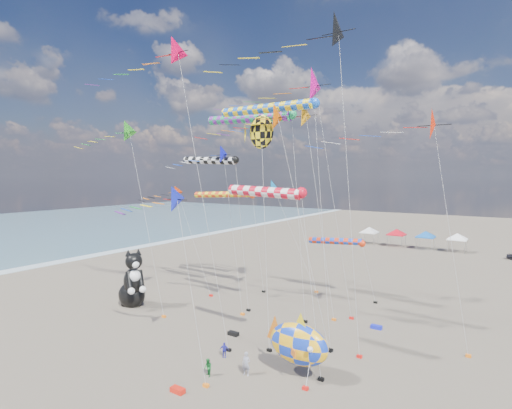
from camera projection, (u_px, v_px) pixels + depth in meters
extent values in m
plane|color=brown|center=(140.00, 406.00, 22.44)|extent=(260.00, 260.00, 0.00)
cone|color=black|center=(344.00, 26.00, 27.61)|extent=(2.65, 2.83, 2.92)
cylinder|color=#B2B2B2|center=(352.00, 194.00, 28.02)|extent=(1.58, 0.02, 23.32)
cube|color=black|center=(359.00, 356.00, 28.42)|extent=(0.36, 0.24, 0.20)
cone|color=red|center=(184.00, 193.00, 44.17)|extent=(1.56, 1.67, 1.73)
cylinder|color=#B2B2B2|center=(198.00, 244.00, 43.55)|extent=(3.73, 0.02, 11.08)
cube|color=black|center=(211.00, 295.00, 42.92)|extent=(0.36, 0.24, 0.20)
cone|color=#E3033D|center=(192.00, 50.00, 29.70)|extent=(2.17, 2.32, 2.39)
cylinder|color=#B2B2B2|center=(210.00, 200.00, 29.60)|extent=(3.32, 0.02, 22.34)
cube|color=black|center=(229.00, 350.00, 29.49)|extent=(0.36, 0.24, 0.20)
cone|color=green|center=(137.00, 130.00, 36.99)|extent=(2.10, 2.25, 2.32)
cylinder|color=#B2B2B2|center=(150.00, 223.00, 36.75)|extent=(3.13, 0.02, 17.22)
cube|color=black|center=(164.00, 316.00, 36.51)|extent=(0.36, 0.24, 0.20)
cone|color=red|center=(451.00, 125.00, 28.24)|extent=(2.34, 2.50, 2.58)
cylinder|color=#B2B2B2|center=(460.00, 242.00, 28.38)|extent=(1.66, 0.02, 16.55)
cube|color=black|center=(468.00, 356.00, 28.52)|extent=(0.36, 0.24, 0.20)
cone|color=#0E12C0|center=(225.00, 154.00, 37.15)|extent=(1.73, 1.85, 1.91)
cylinder|color=#B2B2B2|center=(234.00, 234.00, 37.15)|extent=(2.01, 0.02, 15.02)
cube|color=black|center=(243.00, 314.00, 37.13)|extent=(0.36, 0.24, 0.20)
cone|color=#D95202|center=(287.00, 118.00, 30.14)|extent=(2.01, 2.15, 2.22)
cylinder|color=#B2B2B2|center=(308.00, 233.00, 29.75)|extent=(3.67, 0.02, 17.33)
cube|color=black|center=(329.00, 351.00, 29.37)|extent=(0.36, 0.24, 0.20)
cone|color=orange|center=(312.00, 113.00, 35.73)|extent=(2.40, 2.56, 2.64)
cylinder|color=#B2B2B2|center=(323.00, 217.00, 35.73)|extent=(2.42, 0.02, 18.59)
cube|color=black|center=(334.00, 319.00, 35.73)|extent=(0.36, 0.24, 0.20)
cone|color=#0D81CF|center=(286.00, 188.00, 45.67)|extent=(1.96, 2.09, 2.16)
cylinder|color=#B2B2B2|center=(301.00, 239.00, 45.00)|extent=(3.99, 0.02, 11.60)
cube|color=black|center=(316.00, 292.00, 44.31)|extent=(0.36, 0.24, 0.20)
cone|color=#1420C5|center=(182.00, 200.00, 24.67)|extent=(1.77, 1.89, 1.95)
cylinder|color=#B2B2B2|center=(194.00, 293.00, 24.58)|extent=(1.86, 0.02, 11.48)
cube|color=black|center=(206.00, 385.00, 24.48)|extent=(0.36, 0.24, 0.20)
cone|color=#CF097F|center=(330.00, 86.00, 35.90)|extent=(3.07, 3.29, 3.39)
cylinder|color=#B2B2B2|center=(341.00, 203.00, 35.99)|extent=(2.42, 0.02, 21.05)
cube|color=black|center=(352.00, 318.00, 36.08)|extent=(0.36, 0.24, 0.20)
cylinder|color=red|center=(264.00, 192.00, 26.77)|extent=(5.63, 0.70, 0.70)
sphere|color=red|center=(301.00, 193.00, 25.23)|extent=(0.74, 0.74, 0.74)
cylinder|color=#B2B2B2|center=(311.00, 287.00, 25.24)|extent=(1.52, 0.02, 11.88)
cube|color=black|center=(321.00, 379.00, 25.25)|extent=(0.36, 0.24, 0.20)
cylinder|color=black|center=(209.00, 161.00, 39.81)|extent=(6.41, 0.71, 0.71)
sphere|color=black|center=(235.00, 160.00, 38.05)|extent=(0.75, 0.75, 0.75)
cylinder|color=#B2B2B2|center=(242.00, 236.00, 38.16)|extent=(1.52, 0.02, 14.48)
cube|color=black|center=(248.00, 310.00, 38.26)|extent=(0.36, 0.24, 0.20)
cylinder|color=blue|center=(265.00, 109.00, 31.30)|extent=(8.46, 0.76, 0.76)
sphere|color=blue|center=(314.00, 103.00, 28.98)|extent=(0.79, 0.79, 0.79)
cylinder|color=#B2B2B2|center=(322.00, 228.00, 29.22)|extent=(1.52, 0.02, 18.22)
cube|color=black|center=(330.00, 350.00, 29.45)|extent=(0.36, 0.24, 0.20)
cylinder|color=#1B9652|center=(248.00, 119.00, 37.32)|extent=(9.35, 0.88, 0.88)
sphere|color=#1B9652|center=(292.00, 114.00, 34.76)|extent=(0.92, 0.92, 0.92)
cylinder|color=#B2B2B2|center=(299.00, 219.00, 35.00)|extent=(1.52, 0.02, 18.31)
cube|color=black|center=(305.00, 321.00, 35.23)|extent=(0.36, 0.24, 0.20)
cylinder|color=red|center=(335.00, 241.00, 42.60)|extent=(5.89, 0.69, 0.69)
sphere|color=red|center=(362.00, 244.00, 40.98)|extent=(0.73, 0.73, 0.73)
cylinder|color=#B2B2B2|center=(369.00, 273.00, 40.78)|extent=(1.52, 0.02, 6.01)
cube|color=black|center=(375.00, 302.00, 40.58)|extent=(0.36, 0.24, 0.20)
cylinder|color=#ED3E13|center=(224.00, 194.00, 46.67)|extent=(8.10, 0.71, 0.71)
sphere|color=#ED3E13|center=(252.00, 195.00, 44.44)|extent=(0.74, 0.74, 0.74)
cylinder|color=#B2B2B2|center=(258.00, 244.00, 44.42)|extent=(1.52, 0.02, 10.79)
cube|color=black|center=(264.00, 291.00, 44.38)|extent=(0.36, 0.24, 0.20)
ellipsoid|color=yellow|center=(261.00, 132.00, 31.05)|extent=(2.20, 0.40, 2.64)
cone|color=yellow|center=(246.00, 133.00, 31.88)|extent=(0.12, 1.80, 1.80)
cylinder|color=#B2B2B2|center=(265.00, 239.00, 30.26)|extent=(2.03, 2.03, 16.37)
cube|color=black|center=(269.00, 350.00, 29.45)|extent=(0.36, 0.24, 0.20)
ellipsoid|color=#1335C0|center=(299.00, 344.00, 25.38)|extent=(4.39, 2.89, 2.72)
cone|color=orange|center=(267.00, 336.00, 26.68)|extent=(1.92, 0.76, 1.99)
cone|color=yellow|center=(301.00, 324.00, 25.19)|extent=(1.40, 0.57, 1.45)
cylinder|color=#B2B2B2|center=(310.00, 372.00, 24.49)|extent=(0.13, 1.04, 1.83)
cube|color=red|center=(305.00, 388.00, 24.16)|extent=(0.36, 0.24, 0.20)
imported|color=gray|center=(246.00, 364.00, 25.88)|extent=(0.62, 0.46, 1.54)
imported|color=#1B722D|center=(208.00, 368.00, 25.73)|extent=(0.71, 0.66, 1.17)
imported|color=#2A29BB|center=(224.00, 350.00, 28.46)|extent=(0.68, 0.57, 1.09)
cube|color=red|center=(178.00, 390.00, 23.85)|extent=(0.90, 0.44, 0.30)
cube|color=black|center=(233.00, 334.00, 32.41)|extent=(0.90, 0.44, 0.30)
cube|color=#151ED2|center=(376.00, 327.00, 33.81)|extent=(0.90, 0.44, 0.30)
cube|color=silver|center=(369.00, 232.00, 75.54)|extent=(3.00, 3.00, 0.15)
pyramid|color=silver|center=(369.00, 227.00, 75.46)|extent=(4.20, 4.20, 1.00)
cylinder|color=#999999|center=(360.00, 239.00, 75.25)|extent=(0.08, 0.08, 2.20)
cylinder|color=#999999|center=(374.00, 240.00, 73.82)|extent=(0.08, 0.08, 2.20)
cylinder|color=#999999|center=(365.00, 237.00, 77.41)|extent=(0.08, 0.08, 2.20)
cylinder|color=#999999|center=(378.00, 238.00, 75.99)|extent=(0.08, 0.08, 2.20)
cube|color=red|center=(396.00, 235.00, 72.79)|extent=(3.00, 3.00, 0.15)
pyramid|color=red|center=(397.00, 229.00, 72.72)|extent=(4.20, 4.20, 1.00)
cylinder|color=#999999|center=(387.00, 241.00, 72.50)|extent=(0.08, 0.08, 2.20)
cylinder|color=#999999|center=(402.00, 242.00, 71.08)|extent=(0.08, 0.08, 2.20)
cylinder|color=#999999|center=(391.00, 239.00, 74.67)|extent=(0.08, 0.08, 2.20)
cylinder|color=#999999|center=(405.00, 240.00, 73.24)|extent=(0.08, 0.08, 2.20)
cube|color=blue|center=(426.00, 237.00, 70.04)|extent=(3.00, 3.00, 0.15)
pyramid|color=blue|center=(426.00, 231.00, 69.97)|extent=(4.20, 4.20, 1.00)
cylinder|color=#999999|center=(416.00, 244.00, 69.76)|extent=(0.08, 0.08, 2.20)
cylinder|color=#999999|center=(432.00, 245.00, 68.33)|extent=(0.08, 0.08, 2.20)
cylinder|color=#999999|center=(419.00, 242.00, 71.92)|extent=(0.08, 0.08, 2.20)
cylinder|color=#999999|center=(435.00, 243.00, 70.50)|extent=(0.08, 0.08, 2.20)
cube|color=white|center=(457.00, 239.00, 67.30)|extent=(3.00, 3.00, 0.15)
pyramid|color=white|center=(457.00, 233.00, 67.22)|extent=(4.20, 4.20, 1.00)
cylinder|color=#999999|center=(447.00, 246.00, 67.01)|extent=(0.08, 0.08, 2.20)
cylinder|color=#999999|center=(465.00, 248.00, 65.58)|extent=(0.08, 0.08, 2.20)
cylinder|color=#999999|center=(450.00, 244.00, 69.18)|extent=(0.08, 0.08, 2.20)
cylinder|color=#999999|center=(466.00, 246.00, 67.75)|extent=(0.08, 0.08, 2.20)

